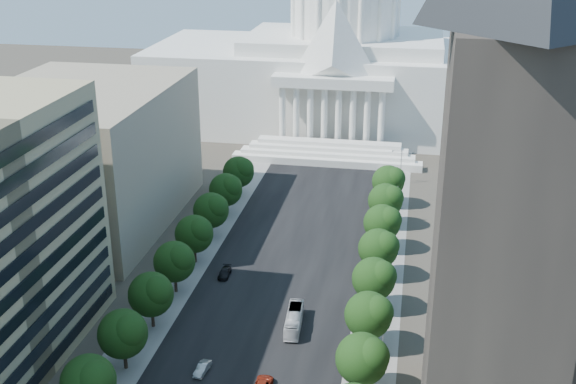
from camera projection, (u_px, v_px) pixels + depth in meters
The scene contains 27 objects.
road_asphalt at pixel (290, 256), 146.21m from camera, with size 30.00×260.00×0.01m, color black.
sidewalk_left at pixel (200, 248), 149.38m from camera, with size 8.00×260.00×0.02m, color gray.
sidewalk_right at pixel (384, 264), 143.05m from camera, with size 8.00×260.00×0.02m, color gray.
capitol at pixel (343, 64), 225.50m from camera, with size 120.00×56.00×73.00m.
office_block_left_far at pixel (82, 156), 157.80m from camera, with size 38.00×52.00×30.00m, color gray.
tree_l_c at pixel (90, 381), 97.25m from camera, with size 7.79×7.60×9.97m.
tree_l_d at pixel (124, 333), 108.21m from camera, with size 7.79×7.60×9.97m.
tree_l_e at pixel (152, 294), 119.18m from camera, with size 7.79×7.60×9.97m.
tree_l_f at pixel (176, 261), 130.14m from camera, with size 7.79×7.60×9.97m.
tree_l_g at pixel (195, 233), 141.11m from camera, with size 7.79×7.60×9.97m.
tree_l_h at pixel (212, 209), 152.07m from camera, with size 7.79×7.60×9.97m.
tree_l_i at pixel (227, 189), 163.04m from camera, with size 7.79×7.60×9.97m.
tree_l_j at pixel (240, 171), 174.00m from camera, with size 7.79×7.60×9.97m.
tree_r_d at pixel (364, 358), 102.21m from camera, with size 7.79×7.60×9.97m.
tree_r_e at pixel (370, 314), 113.18m from camera, with size 7.79×7.60×9.97m.
tree_r_f at pixel (376, 278), 124.14m from camera, with size 7.79×7.60×9.97m.
tree_r_g at pixel (380, 248), 135.11m from camera, with size 7.79×7.60×9.97m.
tree_r_h at pixel (384, 222), 146.07m from camera, with size 7.79×7.60×9.97m.
tree_r_i at pixel (387, 200), 157.04m from camera, with size 7.79×7.60×9.97m.
tree_r_j at pixel (390, 181), 168.00m from camera, with size 7.79×7.60×9.97m.
streetlight_c at pixel (380, 318), 113.33m from camera, with size 2.61×0.44×9.00m.
streetlight_d at pixel (389, 249), 136.17m from camera, with size 2.61×0.44×9.00m.
streetlight_e at pixel (394, 199), 159.01m from camera, with size 2.61×0.44×9.00m.
streetlight_f at pixel (399, 162), 181.86m from camera, with size 2.61×0.44×9.00m.
car_silver at pixel (202, 369), 109.53m from camera, with size 1.46×4.18×1.38m, color #AAADB1.
car_dark_b at pixel (225, 273), 138.00m from camera, with size 1.96×4.83×1.40m, color black.
city_bus at pixel (294, 320), 121.02m from camera, with size 2.41×10.32×2.87m, color silver.
Camera 1 is at (23.18, -38.93, 66.24)m, focal length 45.00 mm.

